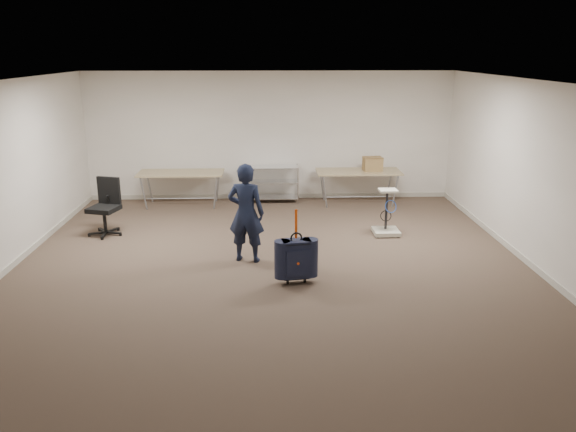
{
  "coord_description": "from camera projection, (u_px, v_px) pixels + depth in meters",
  "views": [
    {
      "loc": [
        -0.05,
        -7.81,
        3.23
      ],
      "look_at": [
        0.25,
        0.3,
        0.82
      ],
      "focal_mm": 35.0,
      "sensor_mm": 36.0,
      "label": 1
    }
  ],
  "objects": [
    {
      "name": "cardboard_box",
      "position": [
        373.0,
        164.0,
        12.02
      ],
      "size": [
        0.41,
        0.32,
        0.29
      ],
      "primitive_type": "cube",
      "rotation": [
        0.0,
        0.0,
        0.07
      ],
      "color": "#9C7D48",
      "rests_on": "folding_table_right"
    },
    {
      "name": "folding_table_right",
      "position": [
        358.0,
        173.0,
        12.06
      ],
      "size": [
        1.8,
        0.75,
        0.73
      ],
      "color": "tan",
      "rests_on": "ground"
    },
    {
      "name": "wire_shelf",
      "position": [
        270.0,
        182.0,
        12.3
      ],
      "size": [
        1.22,
        0.47,
        0.8
      ],
      "color": "silver",
      "rests_on": "ground"
    },
    {
      "name": "equipment_cart",
      "position": [
        386.0,
        223.0,
        10.14
      ],
      "size": [
        0.46,
        0.46,
        0.84
      ],
      "color": "beige",
      "rests_on": "ground"
    },
    {
      "name": "suitcase",
      "position": [
        296.0,
        259.0,
        7.97
      ],
      "size": [
        0.43,
        0.29,
        1.1
      ],
      "color": "black",
      "rests_on": "ground"
    },
    {
      "name": "office_chair",
      "position": [
        106.0,
        218.0,
        10.15
      ],
      "size": [
        0.62,
        0.62,
        1.02
      ],
      "color": "black",
      "rests_on": "ground"
    },
    {
      "name": "folding_table_left",
      "position": [
        181.0,
        175.0,
        11.93
      ],
      "size": [
        1.8,
        0.75,
        0.73
      ],
      "color": "tan",
      "rests_on": "ground"
    },
    {
      "name": "room_shell",
      "position": [
        271.0,
        241.0,
        9.71
      ],
      "size": [
        8.0,
        9.0,
        9.0
      ],
      "color": "silver",
      "rests_on": "ground"
    },
    {
      "name": "ground",
      "position": [
        272.0,
        274.0,
        8.4
      ],
      "size": [
        9.0,
        9.0,
        0.0
      ],
      "primitive_type": "plane",
      "color": "#4A3B2D",
      "rests_on": "ground"
    },
    {
      "name": "person",
      "position": [
        246.0,
        213.0,
        8.73
      ],
      "size": [
        0.64,
        0.49,
        1.57
      ],
      "primitive_type": "imported",
      "rotation": [
        0.0,
        0.0,
        2.92
      ],
      "color": "black",
      "rests_on": "ground"
    }
  ]
}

